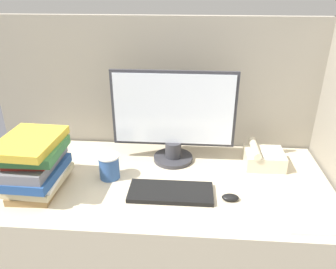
{
  "coord_description": "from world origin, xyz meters",
  "views": [
    {
      "loc": [
        0.11,
        -0.91,
        1.58
      ],
      "look_at": [
        0.01,
        0.4,
        0.95
      ],
      "focal_mm": 35.0,
      "sensor_mm": 36.0,
      "label": 1
    }
  ],
  "objects": [
    {
      "name": "cubicle_panel_rear",
      "position": [
        0.0,
        0.76,
        0.71
      ],
      "size": [
        1.91,
        0.04,
        1.42
      ],
      "color": "gray",
      "rests_on": "ground_plane"
    },
    {
      "name": "coffee_cup",
      "position": [
        -0.26,
        0.37,
        0.79
      ],
      "size": [
        0.1,
        0.1,
        0.12
      ],
      "color": "#335999",
      "rests_on": "desk"
    },
    {
      "name": "monitor",
      "position": [
        0.03,
        0.55,
        0.96
      ],
      "size": [
        0.6,
        0.2,
        0.47
      ],
      "color": "#333338",
      "rests_on": "desk"
    },
    {
      "name": "paper_pile",
      "position": [
        0.59,
        0.17,
        0.74
      ],
      "size": [
        0.22,
        0.28,
        0.02
      ],
      "color": "white",
      "rests_on": "desk"
    },
    {
      "name": "mouse",
      "position": [
        0.29,
        0.23,
        0.74
      ],
      "size": [
        0.07,
        0.05,
        0.02
      ],
      "color": "black",
      "rests_on": "desk"
    },
    {
      "name": "book_stack",
      "position": [
        -0.54,
        0.25,
        0.86
      ],
      "size": [
        0.25,
        0.31,
        0.26
      ],
      "color": "olive",
      "rests_on": "desk"
    },
    {
      "name": "keyboard",
      "position": [
        0.04,
        0.25,
        0.74
      ],
      "size": [
        0.36,
        0.16,
        0.02
      ],
      "color": "black",
      "rests_on": "desk"
    },
    {
      "name": "desk",
      "position": [
        0.0,
        0.36,
        0.37
      ],
      "size": [
        1.51,
        0.73,
        0.73
      ],
      "color": "beige",
      "rests_on": "ground_plane"
    },
    {
      "name": "desk_telephone",
      "position": [
        0.48,
        0.53,
        0.78
      ],
      "size": [
        0.19,
        0.18,
        0.11
      ],
      "color": "beige",
      "rests_on": "desk"
    }
  ]
}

